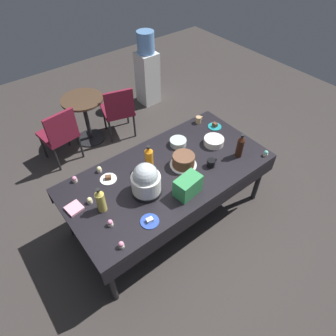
{
  "coord_description": "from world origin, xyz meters",
  "views": [
    {
      "loc": [
        -1.32,
        -1.67,
        2.94
      ],
      "look_at": [
        0.0,
        0.0,
        0.8
      ],
      "focal_mm": 31.27,
      "sensor_mm": 36.0,
      "label": 1
    }
  ],
  "objects_px": {
    "dessert_plate_white": "(108,179)",
    "cupcake_cocoa": "(74,179)",
    "glass_salad_bowl": "(178,142)",
    "maroon_chair_left": "(60,133)",
    "dessert_plate_teal": "(215,126)",
    "cupcake_rose": "(90,200)",
    "coffee_mug_black": "(211,163)",
    "slow_cooker": "(146,181)",
    "frosted_layer_cake": "(183,161)",
    "soda_bottle_ginger_ale": "(101,200)",
    "soda_carton": "(188,186)",
    "ceramic_snack_bowl": "(214,141)",
    "cupcake_berry": "(110,223)",
    "cupcake_mint": "(121,245)",
    "water_cooler": "(147,71)",
    "soda_bottle_cola": "(240,146)",
    "dessert_plate_cobalt": "(150,221)",
    "round_cafe_table": "(85,112)",
    "potluck_table": "(168,175)",
    "cupcake_lemon": "(99,169)",
    "soda_bottle_orange_juice": "(149,158)",
    "coffee_mug_tan": "(199,120)",
    "maroon_chair_right": "(118,109)"
  },
  "relations": [
    {
      "from": "dessert_plate_white",
      "to": "cupcake_cocoa",
      "type": "bearing_deg",
      "value": 146.76
    },
    {
      "from": "glass_salad_bowl",
      "to": "maroon_chair_left",
      "type": "height_order",
      "value": "maroon_chair_left"
    },
    {
      "from": "dessert_plate_teal",
      "to": "cupcake_rose",
      "type": "relative_size",
      "value": 2.44
    },
    {
      "from": "coffee_mug_black",
      "to": "slow_cooker",
      "type": "bearing_deg",
      "value": 170.45
    },
    {
      "from": "frosted_layer_cake",
      "to": "soda_bottle_ginger_ale",
      "type": "bearing_deg",
      "value": 178.89
    },
    {
      "from": "slow_cooker",
      "to": "soda_bottle_ginger_ale",
      "type": "bearing_deg",
      "value": 169.58
    },
    {
      "from": "soda_carton",
      "to": "cupcake_rose",
      "type": "bearing_deg",
      "value": 141.7
    },
    {
      "from": "dessert_plate_white",
      "to": "coffee_mug_black",
      "type": "relative_size",
      "value": 1.33
    },
    {
      "from": "ceramic_snack_bowl",
      "to": "cupcake_berry",
      "type": "bearing_deg",
      "value": -171.26
    },
    {
      "from": "cupcake_mint",
      "to": "cupcake_rose",
      "type": "xyz_separation_m",
      "value": [
        0.01,
        0.58,
        0.0
      ]
    },
    {
      "from": "slow_cooker",
      "to": "water_cooler",
      "type": "distance_m",
      "value": 2.84
    },
    {
      "from": "water_cooler",
      "to": "soda_carton",
      "type": "bearing_deg",
      "value": -117.4
    },
    {
      "from": "soda_bottle_cola",
      "to": "water_cooler",
      "type": "distance_m",
      "value": 2.58
    },
    {
      "from": "cupcake_rose",
      "to": "dessert_plate_cobalt",
      "type": "bearing_deg",
      "value": -58.72
    },
    {
      "from": "coffee_mug_black",
      "to": "soda_carton",
      "type": "relative_size",
      "value": 0.49
    },
    {
      "from": "dessert_plate_white",
      "to": "soda_carton",
      "type": "distance_m",
      "value": 0.82
    },
    {
      "from": "cupcake_mint",
      "to": "dessert_plate_cobalt",
      "type": "bearing_deg",
      "value": 10.24
    },
    {
      "from": "soda_bottle_cola",
      "to": "dessert_plate_white",
      "type": "bearing_deg",
      "value": 156.31
    },
    {
      "from": "coffee_mug_black",
      "to": "cupcake_berry",
      "type": "bearing_deg",
      "value": 179.56
    },
    {
      "from": "dessert_plate_teal",
      "to": "water_cooler",
      "type": "height_order",
      "value": "water_cooler"
    },
    {
      "from": "soda_bottle_ginger_ale",
      "to": "glass_salad_bowl",
      "type": "bearing_deg",
      "value": 13.66
    },
    {
      "from": "cupcake_cocoa",
      "to": "round_cafe_table",
      "type": "bearing_deg",
      "value": 61.49
    },
    {
      "from": "dessert_plate_white",
      "to": "cupcake_cocoa",
      "type": "relative_size",
      "value": 2.53
    },
    {
      "from": "potluck_table",
      "to": "soda_bottle_ginger_ale",
      "type": "bearing_deg",
      "value": -179.3
    },
    {
      "from": "dessert_plate_teal",
      "to": "cupcake_lemon",
      "type": "bearing_deg",
      "value": 172.61
    },
    {
      "from": "cupcake_mint",
      "to": "soda_bottle_ginger_ale",
      "type": "xyz_separation_m",
      "value": [
        0.07,
        0.44,
        0.1
      ]
    },
    {
      "from": "soda_bottle_orange_juice",
      "to": "maroon_chair_left",
      "type": "distance_m",
      "value": 1.61
    },
    {
      "from": "cupcake_mint",
      "to": "cupcake_lemon",
      "type": "xyz_separation_m",
      "value": [
        0.29,
        0.89,
        0.0
      ]
    },
    {
      "from": "potluck_table",
      "to": "cupcake_mint",
      "type": "distance_m",
      "value": 0.96
    },
    {
      "from": "frosted_layer_cake",
      "to": "cupcake_rose",
      "type": "height_order",
      "value": "frosted_layer_cake"
    },
    {
      "from": "coffee_mug_tan",
      "to": "frosted_layer_cake",
      "type": "bearing_deg",
      "value": -144.17
    },
    {
      "from": "ceramic_snack_bowl",
      "to": "soda_carton",
      "type": "height_order",
      "value": "soda_carton"
    },
    {
      "from": "dessert_plate_white",
      "to": "cupcake_mint",
      "type": "height_order",
      "value": "cupcake_mint"
    },
    {
      "from": "round_cafe_table",
      "to": "dessert_plate_white",
      "type": "bearing_deg",
      "value": -107.12
    },
    {
      "from": "soda_bottle_orange_juice",
      "to": "coffee_mug_tan",
      "type": "bearing_deg",
      "value": 15.77
    },
    {
      "from": "potluck_table",
      "to": "glass_salad_bowl",
      "type": "relative_size",
      "value": 11.48
    },
    {
      "from": "dessert_plate_white",
      "to": "cupcake_berry",
      "type": "xyz_separation_m",
      "value": [
        -0.26,
        -0.49,
        0.02
      ]
    },
    {
      "from": "ceramic_snack_bowl",
      "to": "dessert_plate_white",
      "type": "distance_m",
      "value": 1.26
    },
    {
      "from": "potluck_table",
      "to": "dessert_plate_cobalt",
      "type": "xyz_separation_m",
      "value": [
        -0.52,
        -0.39,
        0.07
      ]
    },
    {
      "from": "slow_cooker",
      "to": "soda_bottle_orange_juice",
      "type": "distance_m",
      "value": 0.34
    },
    {
      "from": "dessert_plate_teal",
      "to": "soda_bottle_ginger_ale",
      "type": "bearing_deg",
      "value": -171.44
    },
    {
      "from": "soda_bottle_orange_juice",
      "to": "maroon_chair_left",
      "type": "relative_size",
      "value": 0.34
    },
    {
      "from": "dessert_plate_teal",
      "to": "soda_bottle_orange_juice",
      "type": "xyz_separation_m",
      "value": [
        -1.04,
        -0.08,
        0.12
      ]
    },
    {
      "from": "dessert_plate_cobalt",
      "to": "maroon_chair_left",
      "type": "xyz_separation_m",
      "value": [
        -0.03,
        2.06,
        -0.27
      ]
    },
    {
      "from": "dessert_plate_white",
      "to": "maroon_chair_right",
      "type": "xyz_separation_m",
      "value": [
        0.93,
        1.39,
        -0.27
      ]
    },
    {
      "from": "dessert_plate_cobalt",
      "to": "soda_bottle_cola",
      "type": "bearing_deg",
      "value": 4.68
    },
    {
      "from": "soda_bottle_ginger_ale",
      "to": "soda_bottle_cola",
      "type": "xyz_separation_m",
      "value": [
        1.54,
        -0.28,
        0.0
      ]
    },
    {
      "from": "cupcake_mint",
      "to": "maroon_chair_left",
      "type": "relative_size",
      "value": 0.08
    },
    {
      "from": "soda_bottle_orange_juice",
      "to": "maroon_chair_left",
      "type": "xyz_separation_m",
      "value": [
        -0.43,
        1.5,
        -0.39
      ]
    },
    {
      "from": "cupcake_berry",
      "to": "cupcake_lemon",
      "type": "distance_m",
      "value": 0.69
    }
  ]
}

